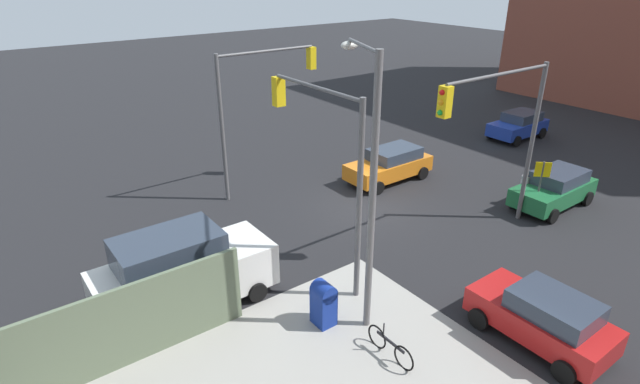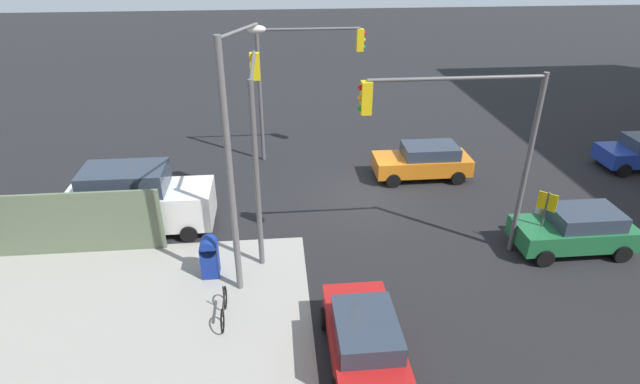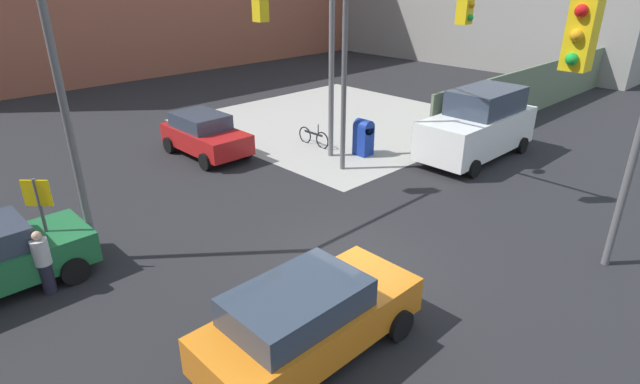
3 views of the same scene
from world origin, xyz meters
name	(u,v)px [view 3 (image 3 of 3)]	position (x,y,z in m)	size (l,w,h in m)	color
ground_plane	(349,261)	(0.00, 0.00, 0.00)	(120.00, 120.00, 0.00)	black
sidewalk_corner	(339,121)	(9.00, 9.00, 0.01)	(12.00, 12.00, 0.01)	#9E9B93
construction_fence	(535,89)	(17.10, 3.20, 1.20)	(18.20, 0.12, 2.40)	#607056
traffic_signal_nw_corner	(155,61)	(-2.22, 4.50, 4.66)	(5.92, 0.36, 6.50)	#59595B
traffic_signal_se_corner	(625,91)	(2.57, -4.50, 4.61)	(5.10, 0.36, 6.50)	#59595B
traffic_signal_ne_corner	(386,45)	(4.50, 2.75, 4.58)	(0.36, 4.67, 6.50)	#59595B
street_lamp_corner	(336,32)	(5.06, 5.46, 4.70)	(1.32, 2.49, 8.00)	slate
warning_sign_two_way	(41,209)	(-5.40, 4.69, 1.64)	(0.48, 0.48, 2.40)	#4C4C4C
mailbox_blue	(363,136)	(6.20, 5.00, 0.76)	(0.56, 0.64, 1.43)	navy
hatchback_red	(205,134)	(1.75, 9.27, 0.84)	(2.02, 3.87, 1.62)	#B21919
hatchback_orange	(308,318)	(-2.96, -1.72, 0.84)	(4.42, 2.02, 1.62)	orange
van_white_delivery	(479,125)	(9.16, 1.80, 1.28)	(5.40, 2.32, 2.62)	white
pedestrian_crossing	(43,262)	(-5.80, 3.80, 0.80)	(0.36, 0.36, 1.56)	#B2B2B7
bicycle_leaning_on_fence	(314,137)	(5.60, 7.20, 0.35)	(0.05, 1.75, 0.97)	black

